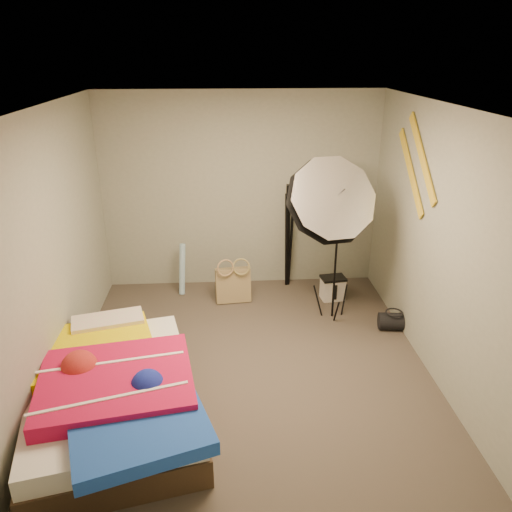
{
  "coord_description": "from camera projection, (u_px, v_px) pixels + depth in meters",
  "views": [
    {
      "loc": [
        -0.21,
        -4.15,
        2.93
      ],
      "look_at": [
        0.1,
        0.6,
        0.95
      ],
      "focal_mm": 35.0,
      "sensor_mm": 36.0,
      "label": 1
    }
  ],
  "objects": [
    {
      "name": "floor",
      "position": [
        250.0,
        367.0,
        4.97
      ],
      "size": [
        4.0,
        4.0,
        0.0
      ],
      "primitive_type": "plane",
      "color": "#51473D",
      "rests_on": "ground"
    },
    {
      "name": "ceiling",
      "position": [
        248.0,
        107.0,
        4.0
      ],
      "size": [
        4.0,
        4.0,
        0.0
      ],
      "primitive_type": "plane",
      "rotation": [
        3.14,
        0.0,
        0.0
      ],
      "color": "silver",
      "rests_on": "wall_back"
    },
    {
      "name": "wall_back",
      "position": [
        241.0,
        192.0,
        6.33
      ],
      "size": [
        3.5,
        0.0,
        3.5
      ],
      "primitive_type": "plane",
      "rotation": [
        1.57,
        0.0,
        0.0
      ],
      "color": "gray",
      "rests_on": "floor"
    },
    {
      "name": "wall_front",
      "position": [
        269.0,
        392.0,
        2.64
      ],
      "size": [
        3.5,
        0.0,
        3.5
      ],
      "primitive_type": "plane",
      "rotation": [
        -1.57,
        0.0,
        0.0
      ],
      "color": "gray",
      "rests_on": "floor"
    },
    {
      "name": "wall_left",
      "position": [
        51.0,
        256.0,
        4.38
      ],
      "size": [
        0.0,
        4.0,
        4.0
      ],
      "primitive_type": "plane",
      "rotation": [
        1.57,
        0.0,
        1.57
      ],
      "color": "gray",
      "rests_on": "floor"
    },
    {
      "name": "wall_right",
      "position": [
        439.0,
        246.0,
        4.59
      ],
      "size": [
        0.0,
        4.0,
        4.0
      ],
      "primitive_type": "plane",
      "rotation": [
        1.57,
        0.0,
        -1.57
      ],
      "color": "gray",
      "rests_on": "floor"
    },
    {
      "name": "tote_bag",
      "position": [
        233.0,
        285.0,
        6.2
      ],
      "size": [
        0.45,
        0.23,
        0.44
      ],
      "primitive_type": "cube",
      "rotation": [
        -0.14,
        0.0,
        0.1
      ],
      "color": "tan",
      "rests_on": "floor"
    },
    {
      "name": "wrapping_roll",
      "position": [
        182.0,
        269.0,
        6.37
      ],
      "size": [
        0.13,
        0.2,
        0.66
      ],
      "primitive_type": "cylinder",
      "rotation": [
        -0.17,
        0.0,
        -0.31
      ],
      "color": "#4D99C6",
      "rests_on": "floor"
    },
    {
      "name": "camera_case",
      "position": [
        333.0,
        289.0,
        6.28
      ],
      "size": [
        0.3,
        0.23,
        0.28
      ],
      "primitive_type": "cube",
      "rotation": [
        0.0,
        0.0,
        0.13
      ],
      "color": "white",
      "rests_on": "floor"
    },
    {
      "name": "duffel_bag",
      "position": [
        393.0,
        321.0,
        5.61
      ],
      "size": [
        0.34,
        0.23,
        0.2
      ],
      "primitive_type": "cylinder",
      "rotation": [
        0.0,
        1.57,
        -0.13
      ],
      "color": "black",
      "rests_on": "floor"
    },
    {
      "name": "wall_stripe_upper",
      "position": [
        422.0,
        158.0,
        4.87
      ],
      "size": [
        0.02,
        0.91,
        0.78
      ],
      "primitive_type": "cube",
      "rotation": [
        0.7,
        0.0,
        0.0
      ],
      "color": "gold",
      "rests_on": "wall_right"
    },
    {
      "name": "wall_stripe_lower",
      "position": [
        411.0,
        172.0,
        5.18
      ],
      "size": [
        0.02,
        0.91,
        0.78
      ],
      "primitive_type": "cube",
      "rotation": [
        0.7,
        0.0,
        0.0
      ],
      "color": "gold",
      "rests_on": "wall_right"
    },
    {
      "name": "bed",
      "position": [
        113.0,
        393.0,
        4.15
      ],
      "size": [
        1.76,
        2.22,
        0.56
      ],
      "color": "#412F1E",
      "rests_on": "floor"
    },
    {
      "name": "photo_umbrella",
      "position": [
        329.0,
        202.0,
        5.22
      ],
      "size": [
        1.14,
        0.78,
        2.02
      ],
      "color": "black",
      "rests_on": "floor"
    },
    {
      "name": "camera_tripod",
      "position": [
        288.0,
        229.0,
        6.41
      ],
      "size": [
        0.08,
        0.08,
        1.37
      ],
      "color": "black",
      "rests_on": "floor"
    }
  ]
}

